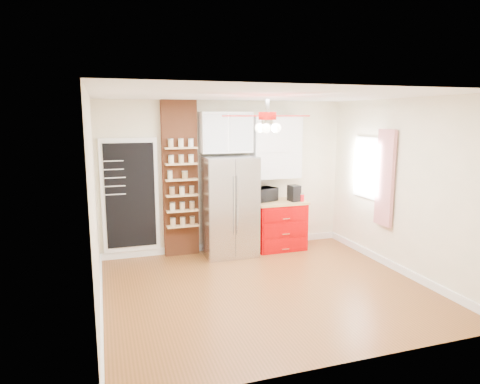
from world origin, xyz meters
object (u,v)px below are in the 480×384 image
object	(u,v)px
toaster_oven	(264,194)
coffee_maker	(294,193)
canister_left	(301,198)
red_cabinet	(279,225)
ceiling_fan	(267,116)
pantry_jar_oats	(170,175)
fridge	(229,206)

from	to	relation	value
toaster_oven	coffee_maker	world-z (taller)	coffee_maker
canister_left	red_cabinet	bearing A→B (deg)	157.56
ceiling_fan	red_cabinet	bearing A→B (deg)	61.29
ceiling_fan	pantry_jar_oats	world-z (taller)	ceiling_fan
red_cabinet	pantry_jar_oats	size ratio (longest dim) A/B	6.70
coffee_maker	ceiling_fan	bearing A→B (deg)	-134.09
ceiling_fan	pantry_jar_oats	distance (m)	2.29
fridge	ceiling_fan	distance (m)	2.25
pantry_jar_oats	coffee_maker	bearing A→B (deg)	-4.98
canister_left	toaster_oven	bearing A→B (deg)	160.66
ceiling_fan	coffee_maker	world-z (taller)	ceiling_fan
fridge	ceiling_fan	bearing A→B (deg)	-88.24
fridge	red_cabinet	xyz separation A→B (m)	(0.97, 0.05, -0.42)
pantry_jar_oats	red_cabinet	bearing A→B (deg)	-2.92
canister_left	coffee_maker	bearing A→B (deg)	153.57
red_cabinet	toaster_oven	xyz separation A→B (m)	(-0.27, 0.07, 0.57)
canister_left	pantry_jar_oats	world-z (taller)	pantry_jar_oats
coffee_maker	canister_left	distance (m)	0.16
red_cabinet	ceiling_fan	distance (m)	2.75
coffee_maker	pantry_jar_oats	xyz separation A→B (m)	(-2.22, 0.19, 0.40)
red_cabinet	toaster_oven	world-z (taller)	toaster_oven
red_cabinet	fridge	bearing A→B (deg)	-177.05
red_cabinet	coffee_maker	bearing A→B (deg)	-20.43
fridge	canister_left	size ratio (longest dim) A/B	13.44
ceiling_fan	toaster_oven	distance (m)	2.34
ceiling_fan	fridge	bearing A→B (deg)	91.76
toaster_oven	pantry_jar_oats	xyz separation A→B (m)	(-1.69, 0.03, 0.42)
toaster_oven	pantry_jar_oats	bearing A→B (deg)	159.22
canister_left	pantry_jar_oats	size ratio (longest dim) A/B	0.93
fridge	coffee_maker	xyz separation A→B (m)	(1.22, -0.04, 0.17)
canister_left	pantry_jar_oats	xyz separation A→B (m)	(-2.34, 0.25, 0.48)
fridge	red_cabinet	distance (m)	1.06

